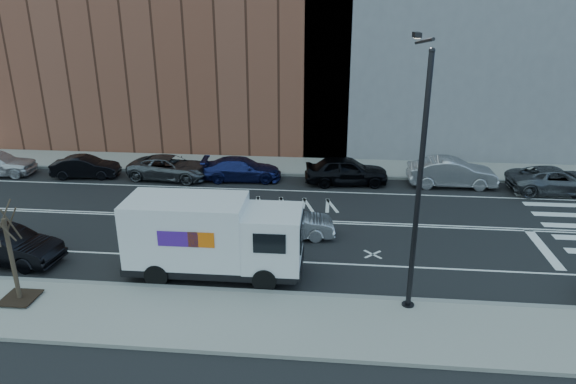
# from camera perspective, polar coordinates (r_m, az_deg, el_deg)

# --- Properties ---
(ground) EXTENTS (120.00, 120.00, 0.00)m
(ground) POSITION_cam_1_polar(r_m,az_deg,el_deg) (26.01, -4.34, -3.01)
(ground) COLOR black
(ground) RESTS_ON ground
(sidewalk_near) EXTENTS (44.00, 3.60, 0.15)m
(sidewalk_near) POSITION_cam_1_polar(r_m,az_deg,el_deg) (18.41, -9.06, -13.70)
(sidewalk_near) COLOR gray
(sidewalk_near) RESTS_ON ground
(sidewalk_far) EXTENTS (44.00, 3.60, 0.15)m
(sidewalk_far) POSITION_cam_1_polar(r_m,az_deg,el_deg) (34.14, -1.88, 2.97)
(sidewalk_far) COLOR gray
(sidewalk_far) RESTS_ON ground
(curb_near) EXTENTS (44.00, 0.25, 0.17)m
(curb_near) POSITION_cam_1_polar(r_m,az_deg,el_deg) (19.87, -7.78, -10.80)
(curb_near) COLOR gray
(curb_near) RESTS_ON ground
(curb_far) EXTENTS (44.00, 0.25, 0.17)m
(curb_far) POSITION_cam_1_polar(r_m,az_deg,el_deg) (32.44, -2.28, 2.03)
(curb_far) COLOR gray
(curb_far) RESTS_ON ground
(road_markings) EXTENTS (40.00, 8.60, 0.01)m
(road_markings) POSITION_cam_1_polar(r_m,az_deg,el_deg) (26.01, -4.34, -3.00)
(road_markings) COLOR white
(road_markings) RESTS_ON ground
(streetlight) EXTENTS (0.44, 4.02, 9.34)m
(streetlight) POSITION_cam_1_polar(r_m,az_deg,el_deg) (17.60, 14.26, 2.43)
(streetlight) COLOR black
(streetlight) RESTS_ON ground
(street_tree) EXTENTS (1.20, 1.20, 3.75)m
(street_tree) POSITION_cam_1_polar(r_m,az_deg,el_deg) (20.81, -28.18, -7.44)
(street_tree) COLOR black
(street_tree) RESTS_ON ground
(fedex_van) EXTENTS (7.00, 2.55, 3.19)m
(fedex_van) POSITION_cam_1_polar(r_m,az_deg,el_deg) (20.42, -8.37, -4.87)
(fedex_van) COLOR black
(fedex_van) RESTS_ON ground
(far_parked_b) EXTENTS (4.17, 1.83, 1.33)m
(far_parked_b) POSITION_cam_1_polar(r_m,az_deg,el_deg) (34.25, -21.57, 2.61)
(far_parked_b) COLOR black
(far_parked_b) RESTS_ON ground
(far_parked_c) EXTENTS (5.30, 2.84, 1.42)m
(far_parked_c) POSITION_cam_1_polar(r_m,az_deg,el_deg) (32.42, -12.94, 2.66)
(far_parked_c) COLOR #4F5257
(far_parked_c) RESTS_ON ground
(far_parked_d) EXTENTS (4.93, 2.30, 1.39)m
(far_parked_d) POSITION_cam_1_polar(r_m,az_deg,el_deg) (31.49, -5.16, 2.56)
(far_parked_d) COLOR navy
(far_parked_d) RESTS_ON ground
(far_parked_e) EXTENTS (5.09, 2.44, 1.68)m
(far_parked_e) POSITION_cam_1_polar(r_m,az_deg,el_deg) (30.83, 6.49, 2.40)
(far_parked_e) COLOR black
(far_parked_e) RESTS_ON ground
(far_parked_f) EXTENTS (5.12, 1.85, 1.68)m
(far_parked_f) POSITION_cam_1_polar(r_m,az_deg,el_deg) (31.77, 17.74, 2.08)
(far_parked_f) COLOR #A6A5AA
(far_parked_f) RESTS_ON ground
(far_parked_g) EXTENTS (5.35, 2.67, 1.46)m
(far_parked_g) POSITION_cam_1_polar(r_m,az_deg,el_deg) (33.03, 27.58, 1.17)
(far_parked_g) COLOR #4D5055
(far_parked_g) RESTS_ON ground
(driving_sedan) EXTENTS (4.33, 1.95, 1.38)m
(driving_sedan) POSITION_cam_1_polar(r_m,az_deg,el_deg) (23.77, 0.10, -3.48)
(driving_sedan) COLOR silver
(driving_sedan) RESTS_ON ground
(near_parked_rear_a) EXTENTS (4.77, 2.07, 1.53)m
(near_parked_rear_a) POSITION_cam_1_polar(r_m,az_deg,el_deg) (24.48, -28.86, -5.28)
(near_parked_rear_a) COLOR black
(near_parked_rear_a) RESTS_ON ground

